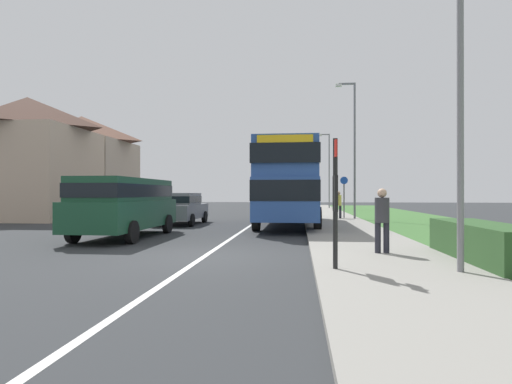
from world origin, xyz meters
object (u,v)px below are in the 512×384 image
parked_car_grey (181,207)px  cycle_route_sign (344,195)px  pedestrian_walking_away (338,203)px  street_lamp_near (455,20)px  pedestrian_at_stop (382,217)px  parked_van_dark_green (126,202)px  double_decker_bus (288,181)px  street_lamp_mid (353,142)px  bus_stop_sign (335,194)px  street_lamp_far (328,166)px

parked_car_grey → cycle_route_sign: (8.46, 4.37, 0.56)m
pedestrian_walking_away → street_lamp_near: size_ratio=0.20×
parked_car_grey → pedestrian_at_stop: (7.83, -9.65, 0.11)m
parked_van_dark_green → street_lamp_near: 11.21m
pedestrian_at_stop → double_decker_bus: bearing=105.1°
parked_car_grey → double_decker_bus: bearing=-4.8°
cycle_route_sign → street_lamp_mid: size_ratio=0.32×
parked_van_dark_green → cycle_route_sign: 13.53m
parked_car_grey → street_lamp_near: street_lamp_near is taller
pedestrian_walking_away → bus_stop_sign: bearing=-95.7°
double_decker_bus → street_lamp_mid: 5.99m
parked_van_dark_green → bus_stop_sign: bearing=-40.7°
double_decker_bus → bus_stop_sign: (1.19, -11.35, -0.60)m
double_decker_bus → pedestrian_at_stop: double_decker_bus is taller
cycle_route_sign → street_lamp_mid: 3.13m
parked_van_dark_green → parked_car_grey: bearing=88.1°
parked_van_dark_green → street_lamp_mid: bearing=47.1°
pedestrian_at_stop → street_lamp_far: size_ratio=0.23×
pedestrian_walking_away → street_lamp_far: size_ratio=0.23×
double_decker_bus → parked_car_grey: (-5.34, 0.45, -1.27)m
street_lamp_mid → street_lamp_near: bearing=-90.8°
pedestrian_walking_away → street_lamp_mid: (0.80, -0.10, 3.49)m
parked_car_grey → bus_stop_sign: bus_stop_sign is taller
street_lamp_near → street_lamp_mid: 15.65m
cycle_route_sign → street_lamp_near: 16.58m
double_decker_bus → pedestrian_at_stop: (2.48, -9.21, -1.16)m
double_decker_bus → pedestrian_walking_away: bearing=57.5°
street_lamp_mid → parked_car_grey: bearing=-157.0°
pedestrian_at_stop → cycle_route_sign: (0.64, 14.02, 0.45)m
pedestrian_walking_away → cycle_route_sign: cycle_route_sign is taller
bus_stop_sign → parked_car_grey: bearing=119.0°
parked_car_grey → street_lamp_near: (8.69, -11.87, 3.87)m
street_lamp_mid → cycle_route_sign: bearing=125.9°
pedestrian_walking_away → cycle_route_sign: (0.37, 0.50, 0.45)m
street_lamp_mid → street_lamp_far: 16.38m
pedestrian_at_stop → street_lamp_far: 29.99m
parked_car_grey → parked_van_dark_green: bearing=-91.9°
parked_van_dark_green → street_lamp_mid: (9.10, 9.79, 3.23)m
double_decker_bus → street_lamp_far: bearing=80.8°
double_decker_bus → street_lamp_far: (3.33, 20.60, 2.06)m
street_lamp_near → pedestrian_walking_away: bearing=92.2°
bus_stop_sign → street_lamp_near: bearing=-1.9°
parked_van_dark_green → pedestrian_at_stop: bearing=-24.4°
cycle_route_sign → street_lamp_mid: (0.43, -0.59, 3.04)m
double_decker_bus → bus_stop_sign: 11.43m
parked_van_dark_green → street_lamp_mid: 13.75m
bus_stop_sign → pedestrian_at_stop: bearing=58.9°
pedestrian_walking_away → cycle_route_sign: size_ratio=0.66×
double_decker_bus → parked_car_grey: bearing=175.2°
street_lamp_far → pedestrian_at_stop: bearing=-91.6°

